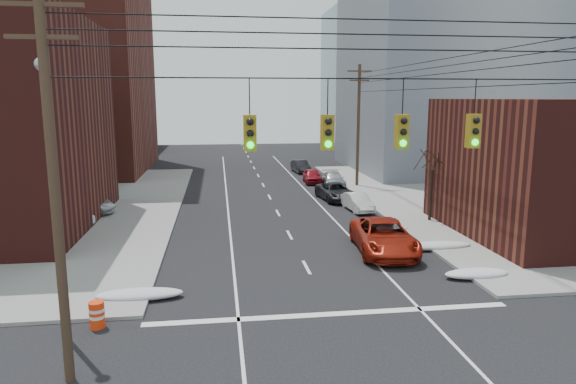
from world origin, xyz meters
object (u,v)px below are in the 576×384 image
object	(u,v)px
parked_car_e	(312,176)
lot_car_b	(79,205)
parked_car_f	(301,166)
lot_car_d	(34,190)
parked_car_d	(333,179)
lot_car_a	(63,217)
red_pickup	(384,237)
parked_car_c	(336,192)
parked_car_b	(358,202)
parked_car_a	(385,233)
construction_barrel	(97,314)

from	to	relation	value
parked_car_e	lot_car_b	xyz separation A→B (m)	(-18.47, -11.94, 0.15)
parked_car_f	lot_car_d	xyz separation A→B (m)	(-23.44, -12.81, 0.19)
parked_car_d	lot_car_a	size ratio (longest dim) A/B	1.20
red_pickup	lot_car_d	world-z (taller)	red_pickup
red_pickup	parked_car_c	world-z (taller)	red_pickup
parked_car_b	parked_car_d	xyz separation A→B (m)	(0.59, 10.48, 0.02)
parked_car_a	lot_car_d	bearing A→B (deg)	141.57
parked_car_b	parked_car_c	distance (m)	4.11
parked_car_f	lot_car_a	xyz separation A→B (m)	(-18.61, -22.26, 0.10)
red_pickup	lot_car_b	distance (m)	21.09
parked_car_a	parked_car_c	world-z (taller)	parked_car_a
parked_car_a	lot_car_d	size ratio (longest dim) A/B	1.11
lot_car_b	construction_barrel	xyz separation A→B (m)	(5.17, -18.17, -0.32)
red_pickup	parked_car_e	world-z (taller)	red_pickup
parked_car_a	parked_car_d	bearing A→B (deg)	81.44
parked_car_b	parked_car_d	bearing A→B (deg)	81.44
parked_car_a	lot_car_a	size ratio (longest dim) A/B	1.23
parked_car_d	lot_car_a	bearing A→B (deg)	-143.17
construction_barrel	parked_car_c	bearing A→B (deg)	57.68
parked_car_c	lot_car_d	world-z (taller)	lot_car_d
parked_car_f	red_pickup	bearing A→B (deg)	-95.74
parked_car_d	lot_car_b	distance (m)	22.33
red_pickup	construction_barrel	bearing A→B (deg)	-144.94
lot_car_a	parked_car_e	bearing A→B (deg)	-64.82
red_pickup	parked_car_c	xyz separation A→B (m)	(0.66, 14.13, -0.17)
parked_car_a	construction_barrel	world-z (taller)	parked_car_a
lot_car_a	lot_car_d	size ratio (longest dim) A/B	0.90
parked_car_d	parked_car_e	xyz separation A→B (m)	(-1.60, 2.13, 0.02)
construction_barrel	lot_car_a	bearing A→B (deg)	109.55
parked_car_b	parked_car_f	xyz separation A→B (m)	(-1.01, 19.73, 0.03)
red_pickup	parked_car_f	world-z (taller)	red_pickup
parked_car_b	lot_car_b	distance (m)	19.49
lot_car_d	parked_car_f	bearing A→B (deg)	-41.31
lot_car_d	red_pickup	bearing A→B (deg)	-106.32
parked_car_c	lot_car_b	xyz separation A→B (m)	(-18.80, -3.37, 0.13)
parked_car_f	lot_car_b	xyz separation A→B (m)	(-18.47, -19.05, 0.15)
parked_car_a	parked_car_c	bearing A→B (deg)	84.66
parked_car_b	lot_car_a	size ratio (longest dim) A/B	1.03
red_pickup	parked_car_b	world-z (taller)	red_pickup
parked_car_c	parked_car_f	distance (m)	15.69
parked_car_e	lot_car_a	distance (m)	24.00
parked_car_d	lot_car_a	world-z (taller)	lot_car_a
parked_car_c	lot_car_a	bearing A→B (deg)	-166.73
lot_car_a	lot_car_b	xyz separation A→B (m)	(0.15, 3.21, 0.05)
parked_car_b	parked_car_f	distance (m)	19.76
parked_car_a	construction_barrel	size ratio (longest dim) A/B	4.77
parked_car_b	parked_car_d	world-z (taller)	parked_car_d
lot_car_b	parked_car_d	bearing A→B (deg)	-62.86
parked_car_a	parked_car_d	xyz separation A→B (m)	(1.60, 19.68, -0.13)
parked_car_c	parked_car_f	xyz separation A→B (m)	(-0.33, 15.69, -0.02)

